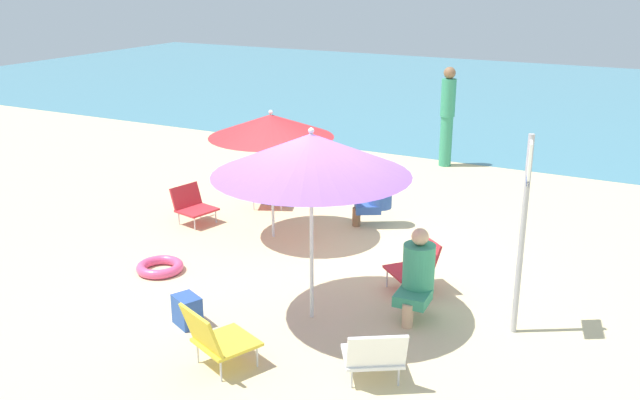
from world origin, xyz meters
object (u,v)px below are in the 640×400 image
Objects in this scene: beach_chair_a at (215,337)px; person_c at (447,115)px; person_b at (377,193)px; beach_chair_e at (374,355)px; umbrella_red at (271,126)px; swim_ring at (160,267)px; person_a at (417,273)px; beach_bag at (187,311)px; beach_chair_b at (192,204)px; beach_chair_d at (416,264)px; beach_chair_c at (269,184)px; umbrella_purple at (311,155)px; warning_sign at (525,208)px.

person_c is at bearing 25.80° from beach_chair_a.
beach_chair_e is at bearing 82.76° from person_b.
umbrella_red is 2.35m from swim_ring.
beach_bag is at bearing -60.56° from person_a.
swim_ring is (-1.94, 1.51, -0.27)m from beach_chair_a.
person_b is at bearing -151.44° from person_a.
beach_chair_b is at bearing 55.05° from person_c.
beach_chair_c is at bearing -79.62° from beach_chair_d.
beach_chair_a is 0.98m from beach_bag.
umbrella_purple reaches higher than beach_chair_c.
warning_sign reaches higher than person_a.
warning_sign is (2.52, -2.26, 0.84)m from person_b.
warning_sign is at bearing 25.22° from beach_bag.
umbrella_purple reaches higher than swim_ring.
warning_sign is at bearing -18.07° from umbrella_red.
beach_chair_d is at bearing 95.44° from person_c.
umbrella_red is 1.82× the size of person_b.
swim_ring is (-2.23, 0.18, -1.74)m from umbrella_purple.
person_b is 0.53× the size of person_c.
beach_chair_b is (-2.98, 1.82, -1.53)m from umbrella_purple.
person_a is (3.95, -1.25, 0.22)m from beach_chair_b.
warning_sign is at bearing 6.82° from swim_ring.
person_b is at bearing 83.28° from person_c.
beach_chair_c is 4.02m from beach_bag.
umbrella_purple is at bearing 8.42° from beach_chair_d.
beach_chair_c is 0.70× the size of person_b.
beach_chair_d is (1.04, 2.49, -0.01)m from beach_chair_a.
person_a is at bearing -26.65° from umbrella_red.
person_c is at bearing 76.84° from beach_chair_b.
beach_chair_e is at bearing -45.03° from umbrella_red.
warning_sign is at bearing 105.13° from person_c.
person_b is 3.49m from warning_sign.
umbrella_purple is 2.80× the size of beach_chair_e.
warning_sign is (1.25, -0.47, 1.02)m from beach_chair_d.
beach_chair_d is 3.15m from swim_ring.
umbrella_purple reaches higher than beach_chair_d.
umbrella_purple is 3.58× the size of swim_ring.
swim_ring is 1.50m from beach_bag.
beach_chair_d is 2.20m from person_b.
person_c is (-1.43, 5.43, 0.65)m from beach_chair_d.
umbrella_purple is 1.73m from person_a.
beach_chair_a reaches higher than swim_ring.
person_c is (1.70, 3.56, 0.62)m from beach_chair_c.
person_b is at bearing 44.52° from umbrella_red.
beach_bag is at bearing 77.66° from person_c.
umbrella_red is 2.90× the size of beach_chair_b.
beach_chair_d is 5.65m from person_c.
person_a is at bearing -10.70° from beach_chair_a.
umbrella_purple is 4.12m from beach_chair_c.
beach_chair_e is (4.08, -2.67, 0.01)m from beach_chair_b.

